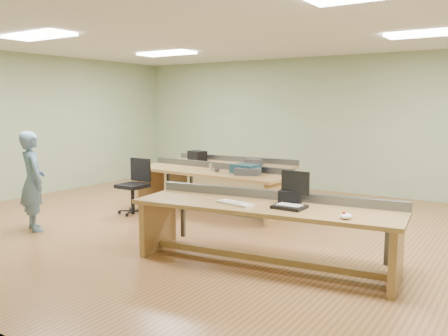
{
  "coord_description": "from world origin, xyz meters",
  "views": [
    {
      "loc": [
        3.88,
        -6.16,
        1.93
      ],
      "look_at": [
        0.27,
        -0.6,
        1.05
      ],
      "focal_mm": 38.0,
      "sensor_mm": 36.0,
      "label": 1
    }
  ],
  "objects_px": {
    "laptop_base": "(290,207)",
    "task_chair": "(135,194)",
    "workbench_back": "(229,172)",
    "camera_bag": "(290,198)",
    "workbench_front": "(265,220)",
    "workbench_mid": "(209,181)",
    "drinks_can": "(211,167)",
    "mug": "(217,170)",
    "parts_bin_grey": "(248,171)",
    "person": "(33,181)",
    "parts_bin_teal": "(245,169)"
  },
  "relations": [
    {
      "from": "laptop_base",
      "to": "task_chair",
      "type": "xyz_separation_m",
      "value": [
        -3.61,
        1.23,
        -0.41
      ]
    },
    {
      "from": "workbench_back",
      "to": "camera_bag",
      "type": "distance_m",
      "value": 4.18
    },
    {
      "from": "workbench_front",
      "to": "task_chair",
      "type": "bearing_deg",
      "value": 153.14
    },
    {
      "from": "camera_bag",
      "to": "task_chair",
      "type": "height_order",
      "value": "task_chair"
    },
    {
      "from": "workbench_mid",
      "to": "drinks_can",
      "type": "bearing_deg",
      "value": 80.67
    },
    {
      "from": "workbench_mid",
      "to": "mug",
      "type": "distance_m",
      "value": 0.34
    },
    {
      "from": "laptop_base",
      "to": "workbench_front",
      "type": "bearing_deg",
      "value": 175.31
    },
    {
      "from": "workbench_mid",
      "to": "parts_bin_grey",
      "type": "relative_size",
      "value": 7.51
    },
    {
      "from": "task_chair",
      "to": "person",
      "type": "bearing_deg",
      "value": -107.51
    },
    {
      "from": "drinks_can",
      "to": "workbench_back",
      "type": "bearing_deg",
      "value": 105.36
    },
    {
      "from": "workbench_mid",
      "to": "camera_bag",
      "type": "distance_m",
      "value": 3.18
    },
    {
      "from": "parts_bin_teal",
      "to": "task_chair",
      "type": "bearing_deg",
      "value": -151.83
    },
    {
      "from": "person",
      "to": "parts_bin_teal",
      "type": "relative_size",
      "value": 3.45
    },
    {
      "from": "parts_bin_teal",
      "to": "drinks_can",
      "type": "height_order",
      "value": "parts_bin_teal"
    },
    {
      "from": "workbench_back",
      "to": "parts_bin_grey",
      "type": "bearing_deg",
      "value": -49.42
    },
    {
      "from": "laptop_base",
      "to": "parts_bin_grey",
      "type": "xyz_separation_m",
      "value": [
        -1.73,
        2.03,
        0.04
      ]
    },
    {
      "from": "laptop_base",
      "to": "task_chair",
      "type": "height_order",
      "value": "task_chair"
    },
    {
      "from": "workbench_mid",
      "to": "parts_bin_grey",
      "type": "xyz_separation_m",
      "value": [
        0.86,
        -0.07,
        0.25
      ]
    },
    {
      "from": "workbench_back",
      "to": "laptop_base",
      "type": "distance_m",
      "value": 4.36
    },
    {
      "from": "camera_bag",
      "to": "parts_bin_grey",
      "type": "relative_size",
      "value": 0.61
    },
    {
      "from": "workbench_mid",
      "to": "drinks_can",
      "type": "relative_size",
      "value": 25.79
    },
    {
      "from": "task_chair",
      "to": "mug",
      "type": "bearing_deg",
      "value": 31.96
    },
    {
      "from": "workbench_back",
      "to": "mug",
      "type": "bearing_deg",
      "value": -69.72
    },
    {
      "from": "workbench_back",
      "to": "parts_bin_teal",
      "type": "bearing_deg",
      "value": -49.63
    },
    {
      "from": "task_chair",
      "to": "parts_bin_teal",
      "type": "relative_size",
      "value": 2.2
    },
    {
      "from": "workbench_mid",
      "to": "mug",
      "type": "xyz_separation_m",
      "value": [
        0.23,
        -0.08,
        0.23
      ]
    },
    {
      "from": "person",
      "to": "laptop_base",
      "type": "height_order",
      "value": "person"
    },
    {
      "from": "workbench_mid",
      "to": "workbench_front",
      "type": "bearing_deg",
      "value": -39.21
    },
    {
      "from": "person",
      "to": "mug",
      "type": "xyz_separation_m",
      "value": [
        1.76,
        2.47,
        0.02
      ]
    },
    {
      "from": "camera_bag",
      "to": "mug",
      "type": "distance_m",
      "value": 2.94
    },
    {
      "from": "parts_bin_grey",
      "to": "camera_bag",
      "type": "bearing_deg",
      "value": -48.27
    },
    {
      "from": "camera_bag",
      "to": "drinks_can",
      "type": "distance_m",
      "value": 3.19
    },
    {
      "from": "workbench_back",
      "to": "workbench_mid",
      "type": "bearing_deg",
      "value": -78.52
    },
    {
      "from": "camera_bag",
      "to": "laptop_base",
      "type": "bearing_deg",
      "value": -79.3
    },
    {
      "from": "laptop_base",
      "to": "camera_bag",
      "type": "relative_size",
      "value": 1.39
    },
    {
      "from": "task_chair",
      "to": "parts_bin_grey",
      "type": "relative_size",
      "value": 2.32
    },
    {
      "from": "workbench_front",
      "to": "parts_bin_teal",
      "type": "height_order",
      "value": "parts_bin_teal"
    },
    {
      "from": "workbench_front",
      "to": "mug",
      "type": "distance_m",
      "value": 2.85
    },
    {
      "from": "workbench_front",
      "to": "workbench_mid",
      "type": "xyz_separation_m",
      "value": [
        -2.26,
        2.06,
        -0.0
      ]
    },
    {
      "from": "drinks_can",
      "to": "task_chair",
      "type": "bearing_deg",
      "value": -137.99
    },
    {
      "from": "mug",
      "to": "workbench_back",
      "type": "bearing_deg",
      "value": 112.91
    },
    {
      "from": "workbench_front",
      "to": "drinks_can",
      "type": "height_order",
      "value": "drinks_can"
    },
    {
      "from": "mug",
      "to": "drinks_can",
      "type": "bearing_deg",
      "value": 148.75
    },
    {
      "from": "workbench_front",
      "to": "mug",
      "type": "bearing_deg",
      "value": 128.81
    },
    {
      "from": "person",
      "to": "drinks_can",
      "type": "bearing_deg",
      "value": -98.51
    },
    {
      "from": "workbench_mid",
      "to": "parts_bin_teal",
      "type": "xyz_separation_m",
      "value": [
        0.73,
        0.06,
        0.27
      ]
    },
    {
      "from": "person",
      "to": "camera_bag",
      "type": "distance_m",
      "value": 4.1
    },
    {
      "from": "task_chair",
      "to": "laptop_base",
      "type": "bearing_deg",
      "value": -19.24
    },
    {
      "from": "parts_bin_grey",
      "to": "drinks_can",
      "type": "distance_m",
      "value": 0.86
    },
    {
      "from": "person",
      "to": "workbench_front",
      "type": "bearing_deg",
      "value": -150.54
    }
  ]
}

